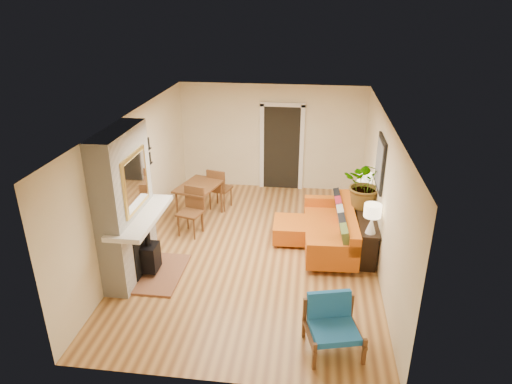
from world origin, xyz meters
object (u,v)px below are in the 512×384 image
sofa (333,229)px  dining_table (203,192)px  console_table (365,221)px  lamp_far (364,183)px  houseplant (367,184)px  ottoman (294,229)px  blue_chair (332,321)px  lamp_near (372,215)px

sofa → dining_table: size_ratio=1.17×
console_table → lamp_far: lamp_far is taller
sofa → dining_table: dining_table is taller
console_table → houseplant: 0.70m
dining_table → console_table: (3.35, -0.79, -0.06)m
ottoman → lamp_far: 1.70m
console_table → houseplant: houseplant is taller
sofa → ottoman: (-0.77, 0.15, -0.14)m
blue_chair → lamp_near: 2.26m
houseplant → ottoman: bearing=-172.5°
ottoman → houseplant: size_ratio=0.84×
blue_chair → ottoman: bearing=103.0°
lamp_near → lamp_far: bearing=90.0°
console_table → dining_table: bearing=166.7°
ottoman → console_table: 1.41m
lamp_near → lamp_far: (0.00, 1.48, 0.00)m
console_table → sofa: bearing=-177.4°
lamp_far → ottoman: bearing=-156.0°
dining_table → lamp_near: bearing=-24.6°
lamp_far → lamp_near: bearing=-90.0°
console_table → lamp_near: size_ratio=3.43×
ottoman → houseplant: bearing=7.5°
dining_table → console_table: bearing=-13.3°
blue_chair → lamp_near: size_ratio=1.62×
houseplant → lamp_near: bearing=-89.5°
blue_chair → dining_table: dining_table is taller
ottoman → dining_table: 2.14m
blue_chair → console_table: 2.88m
dining_table → console_table: dining_table is taller
console_table → lamp_far: 0.88m
lamp_near → lamp_far: 1.48m
sofa → houseplant: size_ratio=2.24×
ottoman → blue_chair: blue_chair is taller
ottoman → dining_table: dining_table is taller
blue_chair → lamp_near: bearing=71.5°
console_table → houseplant: size_ratio=1.90×
dining_table → lamp_far: size_ratio=3.45×
blue_chair → lamp_near: (0.69, 2.05, 0.66)m
lamp_near → houseplant: houseplant is taller
sofa → ottoman: sofa is taller
console_table → lamp_near: lamp_near is taller
ottoman → lamp_far: bearing=24.0°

